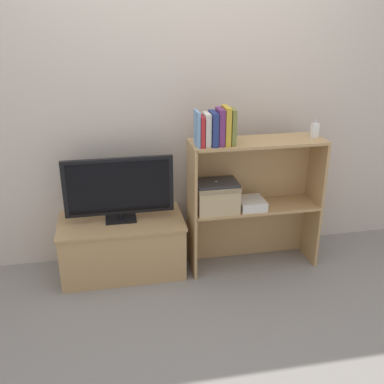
{
  "coord_description": "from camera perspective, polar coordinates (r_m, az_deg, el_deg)",
  "views": [
    {
      "loc": [
        -0.55,
        -2.74,
        1.85
      ],
      "look_at": [
        0.0,
        0.15,
        0.63
      ],
      "focal_mm": 42.0,
      "sensor_mm": 36.0,
      "label": 1
    }
  ],
  "objects": [
    {
      "name": "ground_plane",
      "position": [
        3.35,
        0.49,
        -11.04
      ],
      "size": [
        16.0,
        16.0,
        0.0
      ],
      "primitive_type": "plane",
      "color": "gray"
    },
    {
      "name": "wall_back",
      "position": [
        3.34,
        -1.13,
        11.24
      ],
      "size": [
        10.0,
        0.05,
        2.4
      ],
      "color": "beige",
      "rests_on": "ground_plane"
    },
    {
      "name": "tv_stand",
      "position": [
        3.39,
        -8.79,
        -6.74
      ],
      "size": [
        0.9,
        0.48,
        0.42
      ],
      "color": "tan",
      "rests_on": "ground_plane"
    },
    {
      "name": "tv",
      "position": [
        3.19,
        -9.27,
        0.52
      ],
      "size": [
        0.77,
        0.14,
        0.47
      ],
      "color": "black",
      "rests_on": "tv_stand"
    },
    {
      "name": "bookshelf_lower_tier",
      "position": [
        3.48,
        7.39,
        -3.99
      ],
      "size": [
        0.96,
        0.3,
        0.49
      ],
      "color": "tan",
      "rests_on": "ground_plane"
    },
    {
      "name": "bookshelf_upper_tier",
      "position": [
        3.29,
        7.82,
        3.72
      ],
      "size": [
        0.96,
        0.3,
        0.5
      ],
      "color": "tan",
      "rests_on": "bookshelf_lower_tier"
    },
    {
      "name": "book_skyblue",
      "position": [
        2.99,
        0.65,
        8.05
      ],
      "size": [
        0.02,
        0.14,
        0.24
      ],
      "color": "#709ECC",
      "rests_on": "bookshelf_upper_tier"
    },
    {
      "name": "book_crimson",
      "position": [
        3.0,
        1.14,
        7.77
      ],
      "size": [
        0.03,
        0.15,
        0.2
      ],
      "color": "#B22328",
      "rests_on": "bookshelf_upper_tier"
    },
    {
      "name": "book_ivory",
      "position": [
        3.01,
        1.89,
        7.95
      ],
      "size": [
        0.04,
        0.13,
        0.22
      ],
      "color": "silver",
      "rests_on": "bookshelf_upper_tier"
    },
    {
      "name": "book_navy",
      "position": [
        3.02,
        2.72,
        8.05
      ],
      "size": [
        0.04,
        0.16,
        0.22
      ],
      "color": "navy",
      "rests_on": "bookshelf_upper_tier"
    },
    {
      "name": "book_plum",
      "position": [
        3.03,
        3.58,
        8.27
      ],
      "size": [
        0.04,
        0.14,
        0.24
      ],
      "color": "#6B2D66",
      "rests_on": "bookshelf_upper_tier"
    },
    {
      "name": "book_mustard",
      "position": [
        3.04,
        4.36,
        8.4
      ],
      "size": [
        0.04,
        0.15,
        0.26
      ],
      "color": "gold",
      "rests_on": "bookshelf_upper_tier"
    },
    {
      "name": "book_olive",
      "position": [
        3.05,
        5.11,
        8.28
      ],
      "size": [
        0.03,
        0.13,
        0.24
      ],
      "color": "olive",
      "rests_on": "bookshelf_upper_tier"
    },
    {
      "name": "baby_monitor",
      "position": [
        3.33,
        15.33,
        7.56
      ],
      "size": [
        0.05,
        0.04,
        0.13
      ],
      "color": "white",
      "rests_on": "bookshelf_upper_tier"
    },
    {
      "name": "storage_basket_left",
      "position": [
        3.22,
        3.07,
        -0.45
      ],
      "size": [
        0.3,
        0.27,
        0.19
      ],
      "color": "tan",
      "rests_on": "bookshelf_lower_tier"
    },
    {
      "name": "laptop",
      "position": [
        3.18,
        3.11,
        1.16
      ],
      "size": [
        0.3,
        0.21,
        0.02
      ],
      "color": "#2D2D33",
      "rests_on": "storage_basket_left"
    },
    {
      "name": "magazine_stack",
      "position": [
        3.3,
        7.52,
        -1.43
      ],
      "size": [
        0.19,
        0.21,
        0.07
      ],
      "color": "silver",
      "rests_on": "bookshelf_lower_tier"
    }
  ]
}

